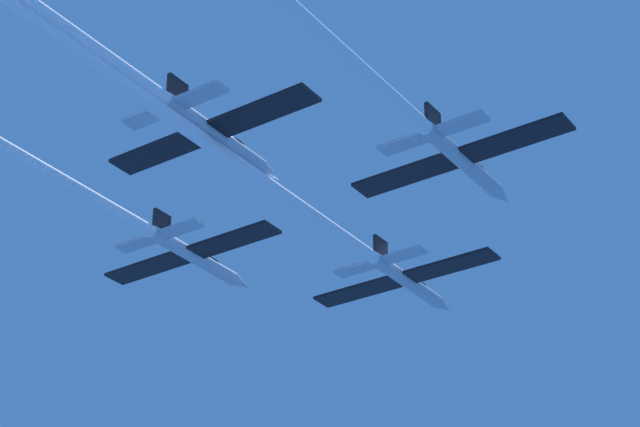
# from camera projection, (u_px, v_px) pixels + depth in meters

# --- Properties ---
(jet_lead) EXTENTS (17.27, 60.90, 2.86)m
(jet_lead) POSITION_uv_depth(u_px,v_px,m) (282.00, 194.00, 87.88)
(jet_lead) COLOR #B2BAC6
(jet_left_wing) EXTENTS (17.27, 61.69, 2.86)m
(jet_left_wing) POSITION_uv_depth(u_px,v_px,m) (28.00, 161.00, 85.04)
(jet_left_wing) COLOR #B2BAC6
(jet_right_wing) EXTENTS (17.27, 54.10, 2.86)m
(jet_right_wing) POSITION_uv_depth(u_px,v_px,m) (348.00, 58.00, 75.04)
(jet_right_wing) COLOR #B2BAC6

